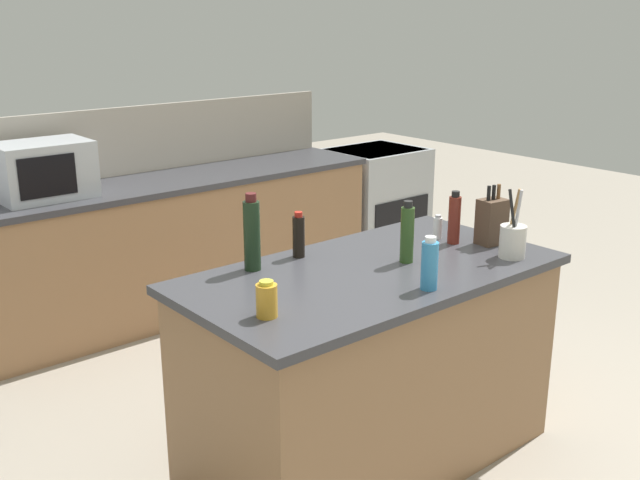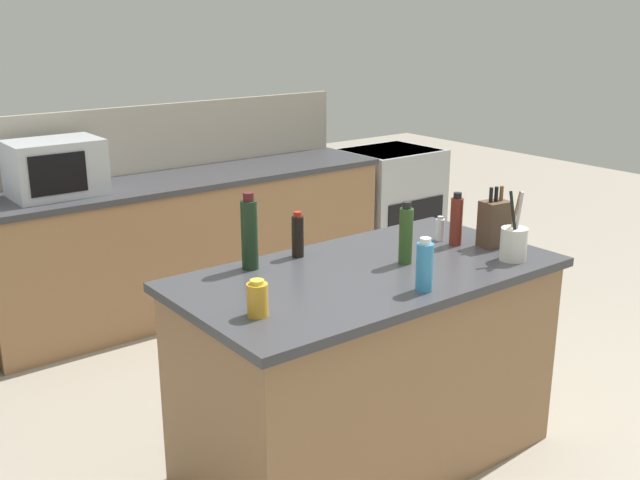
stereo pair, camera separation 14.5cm
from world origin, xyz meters
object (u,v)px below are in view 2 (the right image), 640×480
object	(u,v)px
soy_sauce_bottle	(298,236)
vinegar_bottle	(456,220)
olive_oil_bottle	(406,235)
wine_bottle	(249,233)
utensil_crock	(514,243)
knife_block	(494,223)
salt_shaker	(440,229)
microwave	(55,168)
dish_soap_bottle	(425,266)
range_oven	(389,203)
honey_jar	(257,299)

from	to	relation	value
soy_sauce_bottle	vinegar_bottle	world-z (taller)	vinegar_bottle
soy_sauce_bottle	olive_oil_bottle	size ratio (longest dim) A/B	0.75
wine_bottle	utensil_crock	bearing A→B (deg)	-31.79
knife_block	vinegar_bottle	distance (m)	0.18
salt_shaker	wine_bottle	size ratio (longest dim) A/B	0.35
utensil_crock	microwave	bearing A→B (deg)	115.81
knife_block	dish_soap_bottle	size ratio (longest dim) A/B	1.31
dish_soap_bottle	microwave	bearing A→B (deg)	103.56
range_oven	microwave	bearing A→B (deg)	180.00
microwave	salt_shaker	world-z (taller)	microwave
salt_shaker	olive_oil_bottle	bearing A→B (deg)	-158.17
knife_block	salt_shaker	size ratio (longest dim) A/B	2.40
range_oven	utensil_crock	bearing A→B (deg)	-121.91
utensil_crock	vinegar_bottle	bearing A→B (deg)	96.31
vinegar_bottle	salt_shaker	world-z (taller)	vinegar_bottle
utensil_crock	olive_oil_bottle	distance (m)	0.50
range_oven	vinegar_bottle	xyz separation A→B (m)	(-1.59, -2.18, 0.59)
olive_oil_bottle	salt_shaker	bearing A→B (deg)	21.83
knife_block	olive_oil_bottle	bearing A→B (deg)	179.85
soy_sauce_bottle	salt_shaker	world-z (taller)	soy_sauce_bottle
vinegar_bottle	wine_bottle	size ratio (longest dim) A/B	0.76
olive_oil_bottle	knife_block	bearing A→B (deg)	-7.67
microwave	salt_shaker	distance (m)	2.39
soy_sauce_bottle	olive_oil_bottle	xyz separation A→B (m)	(0.32, -0.37, 0.03)
range_oven	honey_jar	world-z (taller)	honey_jar
knife_block	utensil_crock	xyz separation A→B (m)	(-0.10, -0.19, -0.03)
honey_jar	wine_bottle	xyz separation A→B (m)	(0.26, 0.47, 0.09)
wine_bottle	knife_block	bearing A→B (deg)	-21.24
microwave	olive_oil_bottle	size ratio (longest dim) A/B	1.90
range_oven	dish_soap_bottle	world-z (taller)	dish_soap_bottle
olive_oil_bottle	wine_bottle	xyz separation A→B (m)	(-0.59, 0.36, 0.03)
microwave	dish_soap_bottle	size ratio (longest dim) A/B	2.42
microwave	soy_sauce_bottle	xyz separation A→B (m)	(0.46, -1.86, -0.07)
microwave	dish_soap_bottle	xyz separation A→B (m)	(0.61, -2.52, -0.07)
microwave	wine_bottle	xyz separation A→B (m)	(0.20, -1.87, -0.01)
microwave	vinegar_bottle	size ratio (longest dim) A/B	2.08
dish_soap_bottle	utensil_crock	bearing A→B (deg)	3.08
olive_oil_bottle	salt_shaker	xyz separation A→B (m)	(0.38, 0.15, -0.08)
range_oven	wine_bottle	bearing A→B (deg)	-143.81
microwave	honey_jar	size ratio (longest dim) A/B	3.82
knife_block	vinegar_bottle	world-z (taller)	knife_block
utensil_crock	dish_soap_bottle	xyz separation A→B (m)	(-0.60, -0.03, 0.02)
olive_oil_bottle	vinegar_bottle	world-z (taller)	olive_oil_bottle
vinegar_bottle	knife_block	bearing A→B (deg)	-42.81
salt_shaker	range_oven	bearing A→B (deg)	52.56
soy_sauce_bottle	salt_shaker	xyz separation A→B (m)	(0.70, -0.22, -0.04)
range_oven	microwave	xyz separation A→B (m)	(-2.76, 0.00, 0.64)
wine_bottle	range_oven	bearing A→B (deg)	36.19
salt_shaker	wine_bottle	world-z (taller)	wine_bottle
microwave	knife_block	size ratio (longest dim) A/B	1.85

